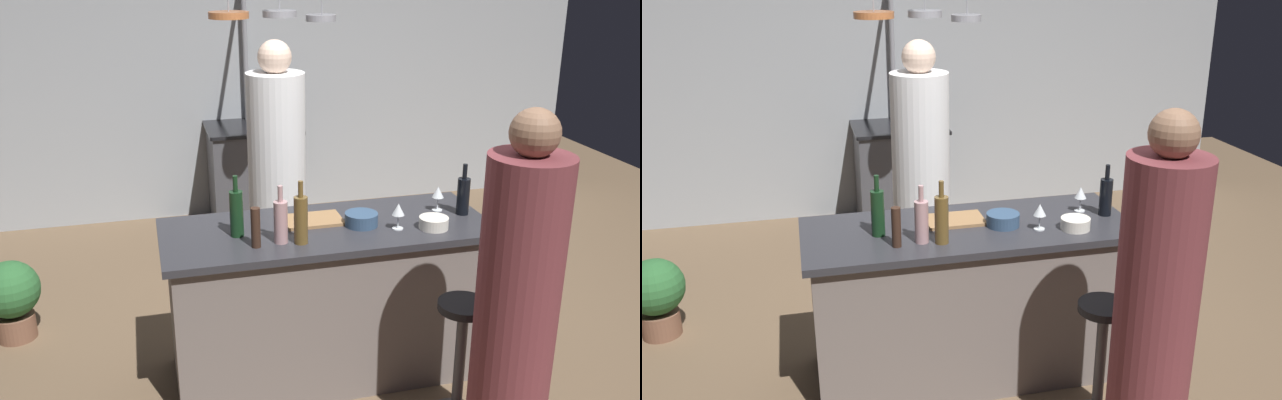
{
  "view_description": "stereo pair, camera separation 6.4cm",
  "coord_description": "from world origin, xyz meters",
  "views": [
    {
      "loc": [
        -0.93,
        -3.37,
        2.3
      ],
      "look_at": [
        0.0,
        0.15,
        1.0
      ],
      "focal_mm": 38.76,
      "sensor_mm": 36.0,
      "label": 1
    },
    {
      "loc": [
        -0.87,
        -3.38,
        2.3
      ],
      "look_at": [
        0.0,
        0.15,
        1.0
      ],
      "focal_mm": 38.76,
      "sensor_mm": 36.0,
      "label": 2
    }
  ],
  "objects": [
    {
      "name": "back_wall",
      "position": [
        0.0,
        2.85,
        1.3
      ],
      "size": [
        6.4,
        0.16,
        2.6
      ],
      "primitive_type": "cube",
      "color": "#9EA3A8",
      "rests_on": "ground_plane"
    },
    {
      "name": "ground_plane",
      "position": [
        0.0,
        0.0,
        0.0
      ],
      "size": [
        9.0,
        9.0,
        0.0
      ],
      "primitive_type": "plane",
      "color": "brown"
    },
    {
      "name": "wine_bottle_amber",
      "position": [
        -0.19,
        -0.19,
        1.03
      ],
      "size": [
        0.07,
        0.07,
        0.33
      ],
      "color": "brown",
      "rests_on": "kitchen_island"
    },
    {
      "name": "guest_right",
      "position": [
        0.6,
        -0.97,
        0.8
      ],
      "size": [
        0.36,
        0.36,
        1.72
      ],
      "color": "brown",
      "rests_on": "ground_plane"
    },
    {
      "name": "wine_bottle_dark",
      "position": [
        0.8,
        -0.01,
        1.01
      ],
      "size": [
        0.07,
        0.07,
        0.3
      ],
      "color": "black",
      "rests_on": "kitchen_island"
    },
    {
      "name": "pepper_mill",
      "position": [
        -0.42,
        -0.18,
        1.01
      ],
      "size": [
        0.05,
        0.05,
        0.21
      ],
      "primitive_type": "cylinder",
      "color": "#382319",
      "rests_on": "kitchen_island"
    },
    {
      "name": "potted_plant",
      "position": [
        -1.81,
        0.84,
        0.3
      ],
      "size": [
        0.36,
        0.36,
        0.52
      ],
      "color": "brown",
      "rests_on": "ground_plane"
    },
    {
      "name": "wine_glass_near_left_guest",
      "position": [
        0.68,
        0.07,
        1.01
      ],
      "size": [
        0.07,
        0.07,
        0.15
      ],
      "color": "silver",
      "rests_on": "kitchen_island"
    },
    {
      "name": "chef",
      "position": [
        -0.09,
        0.93,
        0.84
      ],
      "size": [
        0.38,
        0.38,
        1.8
      ],
      "color": "white",
      "rests_on": "ground_plane"
    },
    {
      "name": "mixing_bowl_blue",
      "position": [
        0.18,
        -0.04,
        0.94
      ],
      "size": [
        0.18,
        0.18,
        0.07
      ],
      "primitive_type": "cylinder",
      "color": "#334C6B",
      "rests_on": "kitchen_island"
    },
    {
      "name": "kitchen_island",
      "position": [
        0.0,
        0.0,
        0.45
      ],
      "size": [
        1.8,
        0.72,
        0.9
      ],
      "color": "slate",
      "rests_on": "ground_plane"
    },
    {
      "name": "overhead_pot_rack",
      "position": [
        -0.01,
        1.88,
        1.69
      ],
      "size": [
        0.89,
        1.45,
        2.17
      ],
      "color": "gray",
      "rests_on": "ground_plane"
    },
    {
      "name": "bar_stool_right",
      "position": [
        0.53,
        -0.62,
        0.38
      ],
      "size": [
        0.28,
        0.28,
        0.68
      ],
      "color": "#4C4C51",
      "rests_on": "ground_plane"
    },
    {
      "name": "wine_bottle_red",
      "position": [
        -0.49,
        -0.01,
        1.03
      ],
      "size": [
        0.07,
        0.07,
        0.33
      ],
      "color": "#143319",
      "rests_on": "kitchen_island"
    },
    {
      "name": "mixing_bowl_ceramic",
      "position": [
        0.55,
        -0.18,
        0.93
      ],
      "size": [
        0.16,
        0.16,
        0.06
      ],
      "primitive_type": "cylinder",
      "color": "silver",
      "rests_on": "kitchen_island"
    },
    {
      "name": "wine_bottle_rose",
      "position": [
        -0.29,
        -0.15,
        1.02
      ],
      "size": [
        0.07,
        0.07,
        0.31
      ],
      "color": "#B78C8E",
      "rests_on": "kitchen_island"
    },
    {
      "name": "stove_range",
      "position": [
        0.0,
        2.45,
        0.45
      ],
      "size": [
        0.8,
        0.64,
        0.89
      ],
      "color": "#47474C",
      "rests_on": "ground_plane"
    },
    {
      "name": "cutting_board",
      "position": [
        -0.06,
        0.09,
        0.91
      ],
      "size": [
        0.32,
        0.22,
        0.02
      ],
      "primitive_type": "cube",
      "color": "#997047",
      "rests_on": "kitchen_island"
    },
    {
      "name": "wine_glass_near_right_guest",
      "position": [
        0.36,
        -0.14,
        1.01
      ],
      "size": [
        0.07,
        0.07,
        0.15
      ],
      "color": "silver",
      "rests_on": "kitchen_island"
    }
  ]
}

